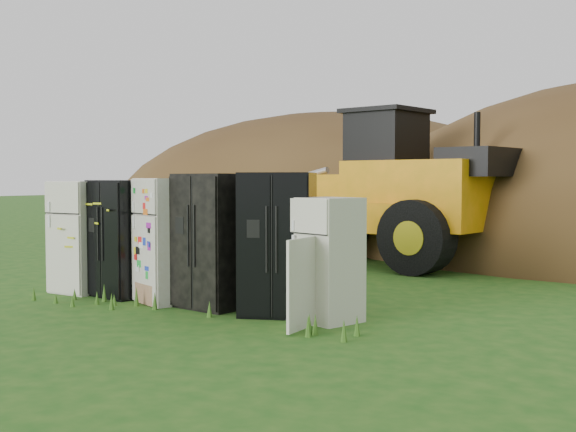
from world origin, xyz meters
name	(u,v)px	position (x,y,z in m)	size (l,w,h in m)	color
ground	(197,305)	(0.00, 0.00, 0.00)	(120.00, 120.00, 0.00)	#1D5316
fridge_leftmost	(82,237)	(-2.40, -0.04, 0.92)	(0.81, 0.78, 1.84)	silver
fridge_black_side	(123,238)	(-1.53, 0.03, 0.93)	(0.97, 0.77, 1.86)	black
fridge_sticker	(169,240)	(-0.52, -0.02, 0.95)	(0.84, 0.78, 1.89)	silver
fridge_dark_mid	(214,241)	(0.33, 0.01, 0.98)	(1.00, 0.82, 1.96)	black
fridge_black_right	(278,244)	(1.43, 0.02, 0.98)	(0.98, 0.82, 1.97)	black
fridge_open_door	(328,260)	(2.25, -0.03, 0.82)	(0.74, 0.69, 1.64)	silver
wheel_loader	(354,187)	(-0.59, 6.36, 1.70)	(7.02, 2.85, 3.40)	orange
dirt_mound_left	(327,229)	(-6.19, 15.18, 0.00)	(18.27, 13.70, 8.62)	#3F2914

